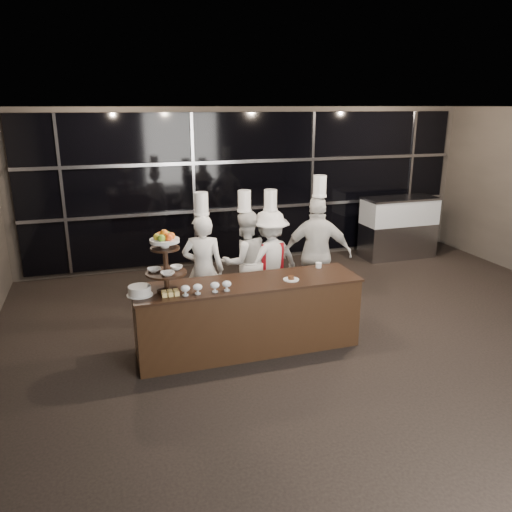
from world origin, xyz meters
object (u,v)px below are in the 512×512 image
object	(u,v)px
chef_a	(203,268)
chef_b	(245,261)
layer_cake	(140,291)
chef_c	(270,259)
chef_d	(317,253)
buffet_counter	(248,316)
display_case	(398,224)
display_stand	(165,257)

from	to	relation	value
chef_a	chef_b	xyz separation A→B (m)	(0.69, 0.28, -0.04)
layer_cake	chef_a	xyz separation A→B (m)	(0.96, 1.01, -0.14)
chef_c	chef_d	xyz separation A→B (m)	(0.65, -0.28, 0.11)
buffet_counter	display_case	world-z (taller)	display_case
display_case	chef_c	xyz separation A→B (m)	(-3.41, -1.78, 0.10)
chef_c	chef_b	bearing A→B (deg)	177.64
display_case	chef_a	world-z (taller)	chef_a
layer_cake	chef_b	bearing A→B (deg)	38.06
display_stand	chef_c	distance (m)	2.18
display_case	chef_c	bearing A→B (deg)	-152.51
chef_d	display_stand	bearing A→B (deg)	-158.23
chef_b	chef_d	bearing A→B (deg)	-15.66
chef_c	layer_cake	bearing A→B (deg)	-148.05
chef_c	display_case	bearing A→B (deg)	27.49
buffet_counter	chef_c	distance (m)	1.45
display_stand	chef_c	xyz separation A→B (m)	(1.72, 1.22, -0.55)
chef_b	chef_d	world-z (taller)	chef_d
display_case	chef_c	world-z (taller)	chef_c
buffet_counter	chef_a	distance (m)	1.09
display_stand	chef_d	world-z (taller)	chef_d
chef_c	buffet_counter	bearing A→B (deg)	-120.46
display_stand	display_case	world-z (taller)	display_stand
chef_b	chef_c	xyz separation A→B (m)	(0.39, -0.02, -0.01)
chef_c	chef_d	bearing A→B (deg)	-23.02
chef_b	layer_cake	bearing A→B (deg)	-141.94
layer_cake	display_stand	bearing A→B (deg)	8.81
chef_d	chef_c	bearing A→B (deg)	156.98
chef_b	display_stand	bearing A→B (deg)	-136.91
layer_cake	chef_d	size ratio (longest dim) A/B	0.15
layer_cake	buffet_counter	bearing A→B (deg)	2.17
buffet_counter	display_case	distance (m)	5.11
display_stand	chef_a	xyz separation A→B (m)	(0.64, 0.96, -0.51)
display_stand	layer_cake	size ratio (longest dim) A/B	2.48
chef_d	chef_b	bearing A→B (deg)	164.34
display_case	layer_cake	bearing A→B (deg)	-150.79
buffet_counter	chef_b	world-z (taller)	chef_b
chef_d	chef_a	bearing A→B (deg)	179.59
layer_cake	chef_b	distance (m)	2.10
buffet_counter	display_stand	xyz separation A→B (m)	(-1.00, -0.00, 0.87)
display_case	chef_b	xyz separation A→B (m)	(-3.81, -1.76, 0.11)
chef_b	chef_c	distance (m)	0.39
layer_cake	chef_d	xyz separation A→B (m)	(2.69, 1.00, -0.08)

